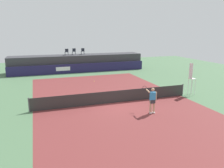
# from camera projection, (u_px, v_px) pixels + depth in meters

# --- Properties ---
(ground_plane) EXTENTS (48.00, 48.00, 0.00)m
(ground_plane) POSITION_uv_depth(u_px,v_px,m) (103.00, 93.00, 20.17)
(ground_plane) COLOR #4C704C
(court_inner) EXTENTS (12.00, 22.00, 0.00)m
(court_inner) POSITION_uv_depth(u_px,v_px,m) (114.00, 103.00, 17.41)
(court_inner) COLOR maroon
(court_inner) RESTS_ON ground
(sponsor_wall) EXTENTS (18.00, 0.22, 1.20)m
(sponsor_wall) POSITION_uv_depth(u_px,v_px,m) (80.00, 68.00, 29.68)
(sponsor_wall) COLOR #231E4C
(sponsor_wall) RESTS_ON ground
(spectator_platform) EXTENTS (18.00, 2.80, 2.20)m
(spectator_platform) POSITION_uv_depth(u_px,v_px,m) (78.00, 63.00, 31.23)
(spectator_platform) COLOR #38383D
(spectator_platform) RESTS_ON ground
(spectator_chair_far_left) EXTENTS (0.46, 0.46, 0.89)m
(spectator_chair_far_left) POSITION_uv_depth(u_px,v_px,m) (67.00, 52.00, 30.16)
(spectator_chair_far_left) COLOR #1E232D
(spectator_chair_far_left) RESTS_ON spectator_platform
(spectator_chair_left) EXTENTS (0.45, 0.45, 0.89)m
(spectator_chair_left) POSITION_uv_depth(u_px,v_px,m) (74.00, 51.00, 30.81)
(spectator_chair_left) COLOR #1E232D
(spectator_chair_left) RESTS_ON spectator_platform
(spectator_chair_center) EXTENTS (0.45, 0.45, 0.89)m
(spectator_chair_center) POSITION_uv_depth(u_px,v_px,m) (83.00, 51.00, 31.11)
(spectator_chair_center) COLOR #1E232D
(spectator_chair_center) RESTS_ON spectator_platform
(umpire_chair) EXTENTS (0.45, 0.45, 2.76)m
(umpire_chair) POSITION_uv_depth(u_px,v_px,m) (191.00, 77.00, 19.26)
(umpire_chair) COLOR white
(umpire_chair) RESTS_ON ground
(tennis_net) EXTENTS (12.40, 0.02, 0.95)m
(tennis_net) POSITION_uv_depth(u_px,v_px,m) (114.00, 97.00, 17.30)
(tennis_net) COLOR #2D2D2D
(tennis_net) RESTS_ON ground
(net_post_near) EXTENTS (0.10, 0.10, 1.00)m
(net_post_near) POSITION_uv_depth(u_px,v_px,m) (29.00, 105.00, 15.33)
(net_post_near) COLOR #4C4C51
(net_post_near) RESTS_ON ground
(net_post_far) EXTENTS (0.10, 0.10, 1.00)m
(net_post_far) POSITION_uv_depth(u_px,v_px,m) (182.00, 90.00, 19.26)
(net_post_far) COLOR #4C4C51
(net_post_far) RESTS_ON ground
(tennis_player) EXTENTS (0.58, 1.19, 1.77)m
(tennis_player) POSITION_uv_depth(u_px,v_px,m) (152.00, 99.00, 14.99)
(tennis_player) COLOR white
(tennis_player) RESTS_ON court_inner
(tennis_ball) EXTENTS (0.07, 0.07, 0.07)m
(tennis_ball) POSITION_uv_depth(u_px,v_px,m) (94.00, 81.00, 24.66)
(tennis_ball) COLOR #D8EA33
(tennis_ball) RESTS_ON court_inner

